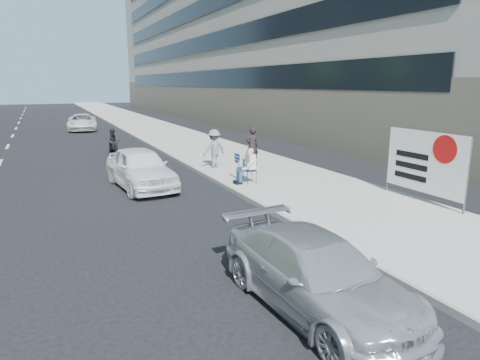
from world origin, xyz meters
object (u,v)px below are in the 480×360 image
seated_protester (247,164)px  jogger (214,149)px  parked_sedan (317,274)px  motorcycle (114,143)px  white_sedan_far (82,122)px  protest_banner (425,162)px  pedestrian_woman (252,146)px  white_sedan_near (140,168)px

seated_protester → jogger: (0.01, 3.34, 0.11)m
parked_sedan → motorcycle: size_ratio=2.13×
white_sedan_far → motorcycle: bearing=-82.9°
seated_protester → protest_banner: 6.07m
protest_banner → parked_sedan: (-6.68, -3.87, -0.77)m
seated_protester → pedestrian_woman: 3.59m
pedestrian_woman → protest_banner: protest_banner is taller
protest_banner → jogger: bearing=116.0°
white_sedan_near → seated_protester: bearing=-28.0°
parked_sedan → white_sedan_near: white_sedan_near is taller
white_sedan_far → motorcycle: 13.88m
white_sedan_near → motorcycle: white_sedan_near is taller
parked_sedan → white_sedan_near: bearing=92.0°
jogger → white_sedan_near: jogger is taller
pedestrian_woman → white_sedan_far: 21.00m
seated_protester → white_sedan_near: 3.94m
seated_protester → white_sedan_near: white_sedan_near is taller
seated_protester → protest_banner: protest_banner is taller
parked_sedan → motorcycle: bearing=89.0°
jogger → protest_banner: (3.88, -7.96, 0.42)m
motorcycle → white_sedan_far: bearing=90.0°
pedestrian_woman → protest_banner: size_ratio=0.57×
jogger → white_sedan_near: bearing=13.6°
pedestrian_woman → protest_banner: bearing=104.1°
pedestrian_woman → protest_banner: (2.12, -7.75, 0.38)m
motorcycle → parked_sedan: bearing=-89.7°
parked_sedan → white_sedan_far: bearing=88.9°
seated_protester → parked_sedan: (-2.79, -8.49, -0.24)m
parked_sedan → white_sedan_far: size_ratio=0.91×
protest_banner → parked_sedan: size_ratio=0.70×
seated_protester → pedestrian_woman: size_ratio=0.75×
parked_sedan → protest_banner: bearing=27.3°
seated_protester → motorcycle: 10.09m
jogger → white_sedan_near: 4.07m
parked_sedan → white_sedan_far: 31.89m
white_sedan_far → pedestrian_woman: bearing=-69.3°
seated_protester → white_sedan_far: (-3.73, 23.38, -0.21)m
pedestrian_woman → parked_sedan: bearing=67.3°
jogger → motorcycle: size_ratio=0.82×
motorcycle → seated_protester: bearing=-72.1°
seated_protester → parked_sedan: 8.94m
seated_protester → white_sedan_far: seated_protester is taller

